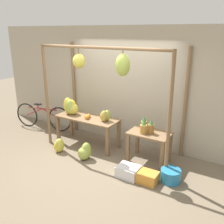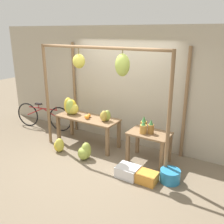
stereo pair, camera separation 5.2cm
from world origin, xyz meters
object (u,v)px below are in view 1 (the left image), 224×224
at_px(papaya_pile, 105,116).
at_px(fruit_crate_purple, 147,177).
at_px(pineapple_cluster, 146,126).
at_px(blue_bucket, 171,176).
at_px(fruit_crate_white, 128,171).
at_px(orange_pile, 87,117).
at_px(parked_bicycle, 43,116).
at_px(banana_pile_on_table, 71,107).
at_px(banana_pile_ground_left, 59,146).
at_px(banana_pile_ground_right, 85,152).

xyz_separation_m(papaya_pile, fruit_crate_purple, (1.39, -0.72, -0.74)).
relative_size(pineapple_cluster, fruit_crate_purple, 0.91).
bearing_deg(blue_bucket, pineapple_cluster, 146.75).
bearing_deg(fruit_crate_white, blue_bucket, 19.31).
xyz_separation_m(orange_pile, parked_bicycle, (-1.75, 0.24, -0.38)).
xyz_separation_m(banana_pile_on_table, banana_pile_ground_left, (0.16, -0.65, -0.74)).
height_order(banana_pile_ground_right, fruit_crate_purple, banana_pile_ground_right).
bearing_deg(banana_pile_on_table, banana_pile_ground_right, -34.54).
bearing_deg(banana_pile_ground_right, banana_pile_ground_left, -176.32).
distance_m(banana_pile_on_table, fruit_crate_purple, 2.62).
bearing_deg(parked_bicycle, banana_pile_ground_left, -31.75).
height_order(blue_bucket, fruit_crate_purple, blue_bucket).
relative_size(banana_pile_ground_right, fruit_crate_purple, 1.01).
relative_size(blue_bucket, papaya_pile, 1.39).
height_order(banana_pile_ground_right, parked_bicycle, parked_bicycle).
bearing_deg(banana_pile_ground_left, papaya_pile, 38.16).
bearing_deg(fruit_crate_white, banana_pile_on_table, 159.90).
bearing_deg(papaya_pile, fruit_crate_white, -36.44).
bearing_deg(papaya_pile, parked_bicycle, 175.04).
bearing_deg(fruit_crate_purple, banana_pile_ground_right, 175.91).
relative_size(banana_pile_on_table, blue_bucket, 1.13).
bearing_deg(blue_bucket, orange_pile, 168.85).
xyz_separation_m(banana_pile_ground_left, banana_pile_ground_right, (0.72, 0.05, 0.01)).
bearing_deg(pineapple_cluster, banana_pile_ground_right, -151.27).
relative_size(parked_bicycle, papaya_pile, 6.60).
xyz_separation_m(fruit_crate_white, papaya_pile, (-1.01, 0.74, 0.73)).
bearing_deg(orange_pile, banana_pile_on_table, 176.34).
xyz_separation_m(banana_pile_ground_right, papaya_pile, (0.12, 0.61, 0.67)).
bearing_deg(parked_bicycle, orange_pile, -7.70).
xyz_separation_m(banana_pile_ground_left, parked_bicycle, (-1.38, 0.85, 0.21)).
bearing_deg(orange_pile, banana_pile_ground_right, -59.06).
relative_size(banana_pile_on_table, banana_pile_ground_left, 1.26).
xyz_separation_m(blue_bucket, parked_bicycle, (-3.97, 0.67, 0.25)).
height_order(orange_pile, fruit_crate_purple, orange_pile).
relative_size(banana_pile_on_table, banana_pile_ground_right, 1.11).
relative_size(banana_pile_on_table, fruit_crate_white, 1.01).
height_order(pineapple_cluster, parked_bicycle, pineapple_cluster).
height_order(banana_pile_ground_left, banana_pile_ground_right, banana_pile_ground_right).
bearing_deg(fruit_crate_white, parked_bicycle, 163.80).
xyz_separation_m(orange_pile, blue_bucket, (2.22, -0.44, -0.63)).
bearing_deg(blue_bucket, fruit_crate_white, -160.69).
bearing_deg(orange_pile, papaya_pile, 5.55).
relative_size(banana_pile_ground_right, fruit_crate_white, 0.91).
relative_size(pineapple_cluster, blue_bucket, 0.92).
height_order(fruit_crate_white, fruit_crate_purple, fruit_crate_white).
relative_size(banana_pile_on_table, fruit_crate_purple, 1.12).
bearing_deg(fruit_crate_white, pineapple_cluster, 89.75).
bearing_deg(banana_pile_ground_right, parked_bicycle, 158.97).
bearing_deg(orange_pile, pineapple_cluster, 2.00).
distance_m(banana_pile_ground_left, banana_pile_ground_right, 0.72).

